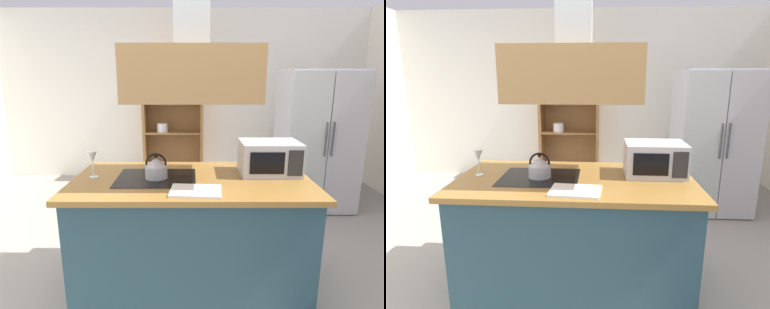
# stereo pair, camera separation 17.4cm
# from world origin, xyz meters

# --- Properties ---
(ground_plane) EXTENTS (7.80, 7.80, 0.00)m
(ground_plane) POSITION_xyz_m (0.00, 0.00, 0.00)
(ground_plane) COLOR gray
(wall_back) EXTENTS (6.00, 0.12, 2.70)m
(wall_back) POSITION_xyz_m (0.00, 3.00, 1.35)
(wall_back) COLOR white
(wall_back) RESTS_ON ground
(kitchen_island) EXTENTS (1.81, 0.95, 0.90)m
(kitchen_island) POSITION_xyz_m (0.17, 0.04, 0.45)
(kitchen_island) COLOR #274853
(kitchen_island) RESTS_ON ground
(range_hood) EXTENTS (0.90, 0.70, 1.21)m
(range_hood) POSITION_xyz_m (0.17, 0.04, 1.77)
(range_hood) COLOR #AA7E48
(refrigerator) EXTENTS (0.90, 0.77, 1.75)m
(refrigerator) POSITION_xyz_m (1.75, 1.67, 0.87)
(refrigerator) COLOR #B4B6C4
(refrigerator) RESTS_ON ground
(dish_cabinet) EXTENTS (0.94, 0.40, 1.99)m
(dish_cabinet) POSITION_xyz_m (-0.13, 2.78, 0.89)
(dish_cabinet) COLOR olive
(dish_cabinet) RESTS_ON ground
(kettle) EXTENTS (0.17, 0.17, 0.19)m
(kettle) POSITION_xyz_m (-0.10, 0.04, 0.98)
(kettle) COLOR #B1B2B7
(kettle) RESTS_ON kitchen_island
(cutting_board) EXTENTS (0.36, 0.26, 0.02)m
(cutting_board) POSITION_xyz_m (0.20, -0.27, 0.91)
(cutting_board) COLOR white
(cutting_board) RESTS_ON kitchen_island
(microwave) EXTENTS (0.46, 0.35, 0.26)m
(microwave) POSITION_xyz_m (0.79, 0.17, 1.03)
(microwave) COLOR #B7BABF
(microwave) RESTS_ON kitchen_island
(wine_glass_on_counter) EXTENTS (0.08, 0.08, 0.21)m
(wine_glass_on_counter) POSITION_xyz_m (-0.59, 0.06, 1.05)
(wine_glass_on_counter) COLOR silver
(wine_glass_on_counter) RESTS_ON kitchen_island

